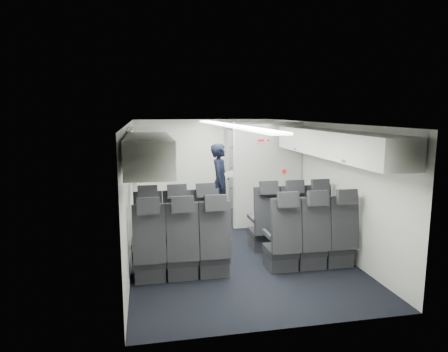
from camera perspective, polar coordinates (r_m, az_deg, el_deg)
name	(u,v)px	position (r m, az deg, el deg)	size (l,w,h in m)	color
cabin_shell	(228,181)	(7.08, 0.63, -0.72)	(3.41, 6.01, 2.16)	black
seat_row_front	(235,229)	(6.74, 1.57, -7.53)	(3.33, 0.56, 1.24)	black
seat_row_mid	(249,246)	(5.91, 3.54, -10.00)	(3.33, 0.56, 1.24)	black
overhead_bin_left_rear	(148,153)	(4.85, -10.74, 3.28)	(0.53, 1.80, 0.40)	white
overhead_bin_left_front_open	(145,149)	(6.60, -11.26, 3.74)	(0.64, 1.70, 0.72)	#9E9E93
overhead_bin_right_rear	(362,149)	(5.62, 19.17, 3.73)	(0.53, 1.80, 0.40)	white
overhead_bin_right_front	(309,139)	(7.18, 12.11, 5.13)	(0.53, 1.70, 0.40)	white
bulkhead_partition	(268,175)	(8.10, 6.25, 0.15)	(1.40, 0.15, 2.13)	white
galley_unit	(243,168)	(9.94, 2.75, 1.15)	(0.85, 0.52, 1.90)	#939399
boarding_door	(136,179)	(8.50, -12.46, -0.42)	(0.12, 1.27, 1.86)	silver
flight_attendant	(220,183)	(8.53, -0.57, -0.95)	(0.61, 0.40, 1.68)	black
carry_on_bag	(147,143)	(6.68, -10.90, 4.59)	(0.44, 0.31, 0.26)	black
papers	(229,175)	(8.49, 0.75, 0.19)	(0.19, 0.02, 0.13)	white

